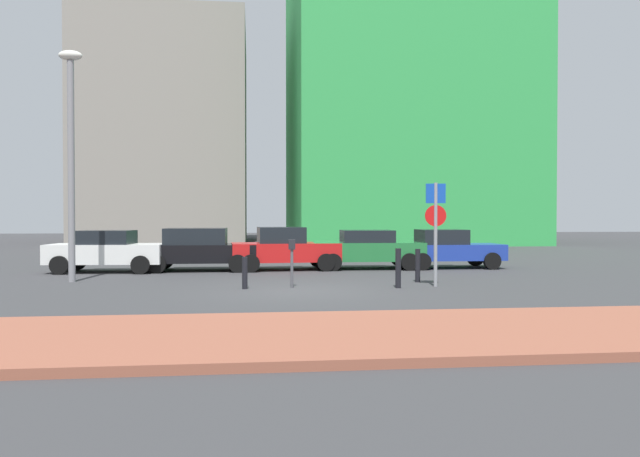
% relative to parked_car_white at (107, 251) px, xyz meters
% --- Properties ---
extents(ground_plane, '(120.00, 120.00, 0.00)m').
position_rel_parked_car_white_xyz_m(ground_plane, '(6.27, -6.16, -0.77)').
color(ground_plane, '#38383A').
extents(sidewalk_brick, '(40.00, 3.97, 0.14)m').
position_rel_parked_car_white_xyz_m(sidewalk_brick, '(6.27, -12.66, -0.70)').
color(sidewalk_brick, '#93513D').
rests_on(sidewalk_brick, ground).
extents(parked_car_white, '(4.11, 2.12, 1.49)m').
position_rel_parked_car_white_xyz_m(parked_car_white, '(0.00, 0.00, 0.00)').
color(parked_car_white, white).
rests_on(parked_car_white, ground).
extents(parked_car_black, '(4.13, 2.10, 1.56)m').
position_rel_parked_car_white_xyz_m(parked_car_black, '(3.19, 0.22, 0.04)').
color(parked_car_black, black).
rests_on(parked_car_black, ground).
extents(parked_car_red, '(4.08, 2.13, 1.59)m').
position_rel_parked_car_white_xyz_m(parked_car_red, '(6.33, 0.21, 0.02)').
color(parked_car_red, red).
rests_on(parked_car_red, ground).
extents(parked_car_green, '(4.21, 2.20, 1.47)m').
position_rel_parked_car_white_xyz_m(parked_car_green, '(9.48, 0.36, -0.00)').
color(parked_car_green, '#237238').
rests_on(parked_car_green, ground).
extents(parked_car_blue, '(3.95, 1.91, 1.48)m').
position_rel_parked_car_white_xyz_m(parked_car_blue, '(12.60, 0.29, -0.02)').
color(parked_car_blue, '#1E389E').
rests_on(parked_car_blue, ground).
extents(parking_sign_post, '(0.60, 0.11, 2.93)m').
position_rel_parked_car_white_xyz_m(parking_sign_post, '(10.25, -5.66, 1.07)').
color(parking_sign_post, gray).
rests_on(parking_sign_post, ground).
extents(parking_meter, '(0.18, 0.14, 1.34)m').
position_rel_parked_car_white_xyz_m(parking_meter, '(6.21, -5.52, 0.10)').
color(parking_meter, '#4C4C51').
rests_on(parking_meter, ground).
extents(street_lamp, '(0.70, 0.36, 6.96)m').
position_rel_parked_car_white_xyz_m(street_lamp, '(-0.29, -3.24, 3.33)').
color(street_lamp, gray).
rests_on(street_lamp, ground).
extents(traffic_bollard_near, '(0.15, 0.15, 1.00)m').
position_rel_parked_car_white_xyz_m(traffic_bollard_near, '(10.07, -4.50, -0.27)').
color(traffic_bollard_near, black).
rests_on(traffic_bollard_near, ground).
extents(traffic_bollard_mid, '(0.15, 0.15, 0.87)m').
position_rel_parked_car_white_xyz_m(traffic_bollard_mid, '(4.91, -5.64, -0.33)').
color(traffic_bollard_mid, black).
rests_on(traffic_bollard_mid, ground).
extents(traffic_bollard_far, '(0.16, 0.16, 1.10)m').
position_rel_parked_car_white_xyz_m(traffic_bollard_far, '(9.12, -5.91, -0.22)').
color(traffic_bollard_far, black).
rests_on(traffic_bollard_far, ground).
extents(building_colorful_midrise, '(17.25, 16.83, 28.47)m').
position_rel_parked_car_white_xyz_m(building_colorful_midrise, '(16.95, 24.83, 13.47)').
color(building_colorful_midrise, green).
rests_on(building_colorful_midrise, ground).
extents(building_under_construction, '(12.26, 14.93, 16.95)m').
position_rel_parked_car_white_xyz_m(building_under_construction, '(-1.42, 28.01, 7.70)').
color(building_under_construction, gray).
rests_on(building_under_construction, ground).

